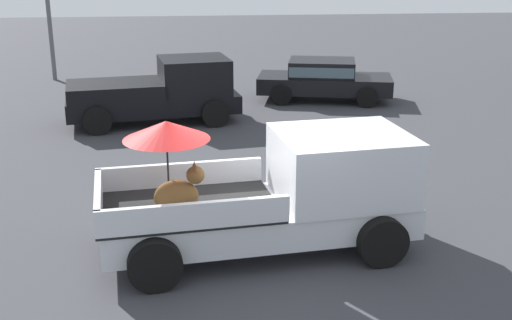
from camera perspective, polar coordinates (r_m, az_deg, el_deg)
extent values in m
plane|color=#38383D|center=(10.70, 0.20, -7.90)|extent=(80.00, 80.00, 0.00)
cylinder|color=black|center=(11.87, 7.42, -3.25)|extent=(0.83, 0.37, 0.80)
cylinder|color=black|center=(10.20, 11.16, -7.14)|extent=(0.83, 0.37, 0.80)
cylinder|color=black|center=(11.22, -9.71, -4.66)|extent=(0.83, 0.37, 0.80)
cylinder|color=black|center=(9.44, -8.98, -9.19)|extent=(0.83, 0.37, 0.80)
cube|color=silver|center=(10.47, 0.21, -5.09)|extent=(5.17, 2.36, 0.50)
cube|color=silver|center=(10.56, 7.64, -0.45)|extent=(2.30, 2.09, 1.08)
cube|color=#4C606B|center=(10.88, 12.63, 0.93)|extent=(0.26, 1.72, 0.64)
cube|color=black|center=(10.18, -6.13, -4.17)|extent=(2.99, 2.15, 0.06)
cube|color=silver|center=(10.96, -6.74, -1.27)|extent=(2.79, 0.42, 0.40)
cube|color=silver|center=(9.25, -5.49, -4.98)|extent=(2.79, 0.42, 0.40)
cube|color=silver|center=(10.05, -13.84, -3.51)|extent=(0.31, 1.84, 0.40)
ellipsoid|color=brown|center=(9.83, -7.10, -3.22)|extent=(0.71, 0.40, 0.52)
sphere|color=brown|center=(9.75, -5.42, -1.34)|extent=(0.31, 0.31, 0.28)
cone|color=brown|center=(9.78, -5.50, -0.41)|extent=(0.10, 0.10, 0.12)
cone|color=brown|center=(9.63, -5.38, -0.71)|extent=(0.10, 0.10, 0.12)
cylinder|color=black|center=(9.82, -7.81, -1.23)|extent=(0.03, 0.03, 1.18)
cone|color=red|center=(9.61, -7.99, 2.65)|extent=(1.45, 1.45, 0.28)
cylinder|color=black|center=(19.73, -4.76, 5.44)|extent=(0.79, 0.37, 0.76)
cylinder|color=black|center=(17.91, -3.66, 4.16)|extent=(0.79, 0.37, 0.76)
cylinder|color=black|center=(19.45, -14.10, 4.77)|extent=(0.79, 0.37, 0.76)
cylinder|color=black|center=(17.60, -13.95, 3.40)|extent=(0.79, 0.37, 0.76)
cube|color=black|center=(18.57, -9.12, 5.00)|extent=(5.02, 2.51, 0.50)
cube|color=black|center=(18.56, -5.53, 7.51)|extent=(2.15, 2.07, 1.00)
cube|color=black|center=(18.40, -12.30, 6.14)|extent=(2.94, 2.19, 0.40)
cylinder|color=black|center=(22.15, 9.64, 6.52)|extent=(0.69, 0.36, 0.66)
cylinder|color=black|center=(20.43, 9.86, 5.53)|extent=(0.69, 0.36, 0.66)
cylinder|color=black|center=(22.18, 2.62, 6.77)|extent=(0.69, 0.36, 0.66)
cylinder|color=black|center=(20.46, 2.25, 5.80)|extent=(0.69, 0.36, 0.66)
cube|color=black|center=(21.22, 6.11, 6.77)|extent=(4.58, 2.67, 0.52)
cube|color=black|center=(21.13, 5.88, 8.11)|extent=(2.40, 2.03, 0.56)
cube|color=#4C606B|center=(21.13, 5.88, 8.11)|extent=(2.36, 2.09, 0.32)
cylinder|color=#59595B|center=(25.51, -17.90, 11.70)|extent=(0.16, 0.16, 4.42)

